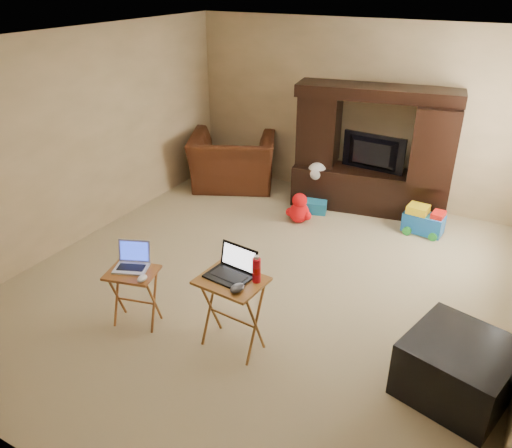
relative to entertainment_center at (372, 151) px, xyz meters
The scene contains 19 objects.
floor 2.56m from the entertainment_center, 99.27° to the right, with size 5.50×5.50×0.00m, color #C6B289.
ceiling 2.91m from the entertainment_center, 99.27° to the right, with size 5.50×5.50×0.00m, color silver.
wall_back 0.66m from the entertainment_center, 135.84° to the left, with size 5.00×5.00×0.00m, color tan.
wall_front 5.15m from the entertainment_center, 94.32° to the right, with size 5.00×5.00×0.00m, color tan.
wall_left 3.76m from the entertainment_center, 140.57° to the right, with size 5.50×5.50×0.00m, color tan.
entertainment_center is the anchor object (origin of this frame).
television 0.06m from the entertainment_center, 90.00° to the right, with size 0.88×0.11×0.50m, color black.
recliner 2.15m from the entertainment_center, behind, with size 1.27×1.11×0.83m, color #421D0E.
child_rocker 0.97m from the entertainment_center, 149.42° to the right, with size 0.44×0.50×0.58m, color #176080, non-canonical shape.
plush_toy 1.27m from the entertainment_center, 127.69° to the right, with size 0.38×0.32×0.42m, color red, non-canonical shape.
push_toy 1.17m from the entertainment_center, 24.05° to the right, with size 0.51×0.36×0.38m, color blue, non-canonical shape.
ottoman 3.55m from the entertainment_center, 60.95° to the right, with size 0.77×0.77×0.50m, color black.
tray_table_left 3.81m from the entertainment_center, 107.53° to the right, with size 0.45×0.36×0.58m, color #985024.
tray_table_right 3.48m from the entertainment_center, 92.51° to the right, with size 0.55×0.44×0.72m, color #975F24.
laptop_left 3.75m from the entertainment_center, 108.10° to the right, with size 0.30×0.25×0.24m, color silver.
laptop_right 3.42m from the entertainment_center, 93.19° to the right, with size 0.37×0.30×0.24m, color black.
mouse_left 3.79m from the entertainment_center, 104.52° to the right, with size 0.07×0.12×0.05m, color white.
mouse_right 3.56m from the entertainment_center, 90.33° to the right, with size 0.09×0.15×0.06m, color #434449.
water_bottle 3.36m from the entertainment_center, 89.16° to the right, with size 0.07×0.07×0.22m, color red.
Camera 1 is at (2.13, -4.07, 3.06)m, focal length 35.00 mm.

